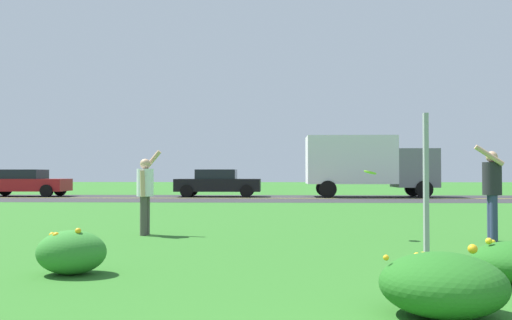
{
  "coord_description": "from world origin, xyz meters",
  "views": [
    {
      "loc": [
        -1.72,
        -1.82,
        1.27
      ],
      "look_at": [
        -2.07,
        7.25,
        1.49
      ],
      "focal_mm": 37.93,
      "sensor_mm": 36.0,
      "label": 1
    }
  ],
  "objects_px": {
    "sign_post_near_path": "(426,183)",
    "person_catcher_dark_shirt": "(492,187)",
    "car_red_leftmost": "(25,183)",
    "frisbee_lime": "(370,172)",
    "box_truck_gray": "(367,163)",
    "car_black_center_left": "(218,183)",
    "person_thrower_white_shirt": "(145,189)"
  },
  "relations": [
    {
      "from": "person_thrower_white_shirt",
      "to": "person_catcher_dark_shirt",
      "type": "bearing_deg",
      "value": -6.63
    },
    {
      "from": "person_thrower_white_shirt",
      "to": "person_catcher_dark_shirt",
      "type": "xyz_separation_m",
      "value": [
        6.68,
        -0.78,
        0.07
      ]
    },
    {
      "from": "car_red_leftmost",
      "to": "car_black_center_left",
      "type": "height_order",
      "value": "same"
    },
    {
      "from": "car_black_center_left",
      "to": "person_thrower_white_shirt",
      "type": "bearing_deg",
      "value": -88.59
    },
    {
      "from": "car_black_center_left",
      "to": "sign_post_near_path",
      "type": "bearing_deg",
      "value": -74.76
    },
    {
      "from": "person_thrower_white_shirt",
      "to": "frisbee_lime",
      "type": "xyz_separation_m",
      "value": [
        4.49,
        -0.44,
        0.34
      ]
    },
    {
      "from": "person_thrower_white_shirt",
      "to": "person_catcher_dark_shirt",
      "type": "relative_size",
      "value": 0.98
    },
    {
      "from": "sign_post_near_path",
      "to": "car_red_leftmost",
      "type": "xyz_separation_m",
      "value": [
        -15.93,
        20.09,
        -0.37
      ]
    },
    {
      "from": "sign_post_near_path",
      "to": "person_catcher_dark_shirt",
      "type": "distance_m",
      "value": 2.28
    },
    {
      "from": "person_catcher_dark_shirt",
      "to": "box_truck_gray",
      "type": "relative_size",
      "value": 0.27
    },
    {
      "from": "person_catcher_dark_shirt",
      "to": "box_truck_gray",
      "type": "height_order",
      "value": "box_truck_gray"
    },
    {
      "from": "person_catcher_dark_shirt",
      "to": "frisbee_lime",
      "type": "bearing_deg",
      "value": 171.13
    },
    {
      "from": "person_thrower_white_shirt",
      "to": "person_catcher_dark_shirt",
      "type": "distance_m",
      "value": 6.72
    },
    {
      "from": "frisbee_lime",
      "to": "car_red_leftmost",
      "type": "height_order",
      "value": "car_red_leftmost"
    },
    {
      "from": "person_thrower_white_shirt",
      "to": "car_red_leftmost",
      "type": "xyz_separation_m",
      "value": [
        -10.9,
        17.74,
        -0.2
      ]
    },
    {
      "from": "sign_post_near_path",
      "to": "frisbee_lime",
      "type": "height_order",
      "value": "sign_post_near_path"
    },
    {
      "from": "sign_post_near_path",
      "to": "person_catcher_dark_shirt",
      "type": "xyz_separation_m",
      "value": [
        1.64,
        1.58,
        -0.1
      ]
    },
    {
      "from": "car_red_leftmost",
      "to": "person_thrower_white_shirt",
      "type": "bearing_deg",
      "value": -58.43
    },
    {
      "from": "person_catcher_dark_shirt",
      "to": "car_black_center_left",
      "type": "bearing_deg",
      "value": 111.02
    },
    {
      "from": "person_thrower_white_shirt",
      "to": "car_black_center_left",
      "type": "xyz_separation_m",
      "value": [
        -0.44,
        17.74,
        -0.2
      ]
    },
    {
      "from": "person_catcher_dark_shirt",
      "to": "car_red_leftmost",
      "type": "height_order",
      "value": "person_catcher_dark_shirt"
    },
    {
      "from": "box_truck_gray",
      "to": "car_black_center_left",
      "type": "bearing_deg",
      "value": 180.0
    },
    {
      "from": "person_thrower_white_shirt",
      "to": "car_black_center_left",
      "type": "relative_size",
      "value": 0.39
    },
    {
      "from": "sign_post_near_path",
      "to": "person_thrower_white_shirt",
      "type": "xyz_separation_m",
      "value": [
        -5.04,
        2.35,
        -0.17
      ]
    },
    {
      "from": "person_catcher_dark_shirt",
      "to": "frisbee_lime",
      "type": "height_order",
      "value": "person_catcher_dark_shirt"
    },
    {
      "from": "sign_post_near_path",
      "to": "person_thrower_white_shirt",
      "type": "relative_size",
      "value": 1.27
    },
    {
      "from": "person_catcher_dark_shirt",
      "to": "car_black_center_left",
      "type": "distance_m",
      "value": 19.83
    },
    {
      "from": "frisbee_lime",
      "to": "box_truck_gray",
      "type": "bearing_deg",
      "value": 80.65
    },
    {
      "from": "frisbee_lime",
      "to": "box_truck_gray",
      "type": "height_order",
      "value": "box_truck_gray"
    },
    {
      "from": "sign_post_near_path",
      "to": "car_black_center_left",
      "type": "bearing_deg",
      "value": 105.24
    },
    {
      "from": "person_thrower_white_shirt",
      "to": "box_truck_gray",
      "type": "bearing_deg",
      "value": 67.11
    },
    {
      "from": "sign_post_near_path",
      "to": "car_red_leftmost",
      "type": "distance_m",
      "value": 25.64
    }
  ]
}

